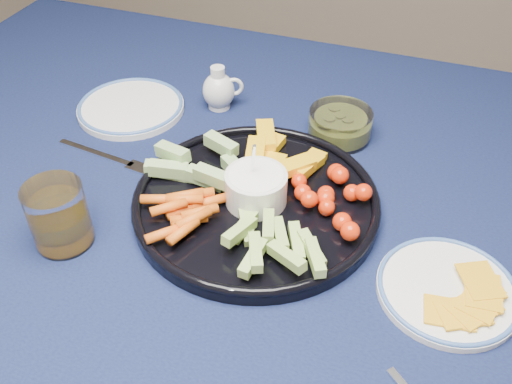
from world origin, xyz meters
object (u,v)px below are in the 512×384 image
(creamer_pitcher, at_px, (219,90))
(dining_table, at_px, (275,229))
(crudite_platter, at_px, (254,197))
(pickle_bowl, at_px, (340,126))
(side_plate_extra, at_px, (131,107))
(juice_tumbler, at_px, (60,219))
(cheese_plate, at_px, (448,288))

(creamer_pitcher, bearing_deg, dining_table, -47.65)
(crudite_platter, bearing_deg, creamer_pitcher, 122.91)
(pickle_bowl, distance_m, side_plate_extra, 0.40)
(juice_tumbler, bearing_deg, side_plate_extra, 103.39)
(cheese_plate, distance_m, juice_tumbler, 0.54)
(pickle_bowl, bearing_deg, crudite_platter, -108.85)
(pickle_bowl, height_order, side_plate_extra, pickle_bowl)
(juice_tumbler, relative_size, side_plate_extra, 0.49)
(crudite_platter, height_order, juice_tumbler, crudite_platter)
(crudite_platter, height_order, creamer_pitcher, crudite_platter)
(juice_tumbler, bearing_deg, cheese_plate, 9.35)
(dining_table, distance_m, pickle_bowl, 0.22)
(cheese_plate, bearing_deg, pickle_bowl, 126.10)
(creamer_pitcher, relative_size, cheese_plate, 0.46)
(crudite_platter, xyz_separation_m, juice_tumbler, (-0.24, -0.16, 0.02))
(dining_table, relative_size, juice_tumbler, 16.75)
(cheese_plate, height_order, juice_tumbler, juice_tumbler)
(cheese_plate, bearing_deg, side_plate_extra, 157.87)
(dining_table, xyz_separation_m, cheese_plate, (0.28, -0.12, 0.10))
(side_plate_extra, bearing_deg, creamer_pitcher, 24.69)
(crudite_platter, relative_size, cheese_plate, 2.03)
(dining_table, distance_m, crudite_platter, 0.12)
(pickle_bowl, xyz_separation_m, cheese_plate, (0.22, -0.30, -0.01))
(dining_table, bearing_deg, cheese_plate, -23.63)
(dining_table, height_order, juice_tumbler, juice_tumbler)
(crudite_platter, distance_m, cheese_plate, 0.31)
(creamer_pitcher, relative_size, pickle_bowl, 0.76)
(crudite_platter, relative_size, creamer_pitcher, 4.46)
(creamer_pitcher, xyz_separation_m, cheese_plate, (0.46, -0.32, -0.03))
(crudite_platter, height_order, pickle_bowl, crudite_platter)
(pickle_bowl, height_order, juice_tumbler, juice_tumbler)
(crudite_platter, relative_size, juice_tumbler, 3.83)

